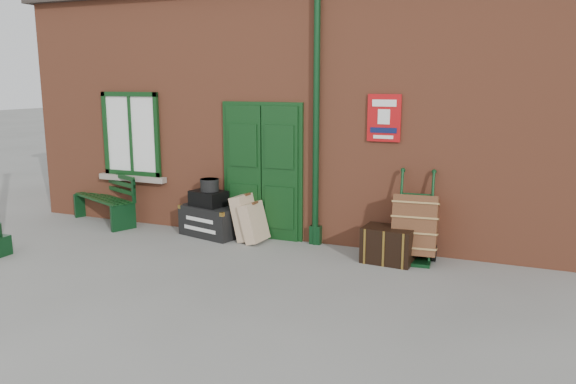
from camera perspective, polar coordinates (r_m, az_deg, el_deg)
The scene contains 10 objects.
ground at distance 8.12m, azimuth -5.03°, elevation -7.44°, with size 80.00×80.00×0.00m, color gray.
station_building at distance 10.92m, azimuth 3.33°, elevation 8.95°, with size 10.30×4.30×4.36m.
bench at distance 10.93m, azimuth -17.93°, elevation -0.46°, with size 1.60×1.05×0.95m.
houdini_trunk at distance 9.64m, azimuth -7.77°, elevation -2.90°, with size 1.03×0.57×0.51m, color black.
strongbox at distance 9.58m, azimuth -8.09°, elevation -0.63°, with size 0.57×0.41×0.26m, color black.
hatbox at distance 9.52m, azimuth -7.97°, elevation 0.72°, with size 0.31×0.31×0.21m, color black.
suitcase_back at distance 9.29m, azimuth -4.21°, elevation -2.54°, with size 0.21×0.53×0.74m, color tan.
suitcase_front at distance 9.14m, azimuth -3.47°, elevation -3.10°, with size 0.19×0.48×0.64m, color tan.
porter_trolley at distance 8.38m, azimuth 12.76°, elevation -3.48°, with size 0.69×0.73×1.30m.
dark_trunk at distance 8.28m, azimuth 10.16°, elevation -5.31°, with size 0.72×0.47×0.52m, color black.
Camera 1 is at (3.58, -6.81, 2.59)m, focal length 35.00 mm.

